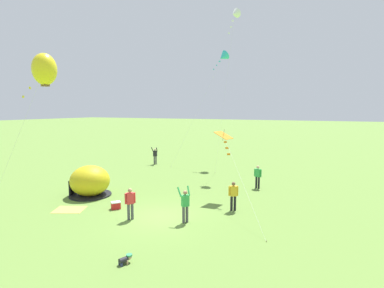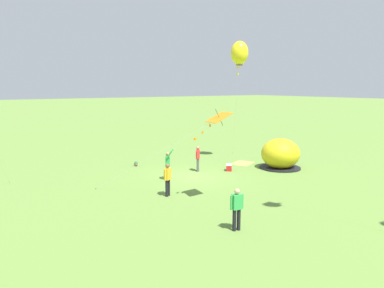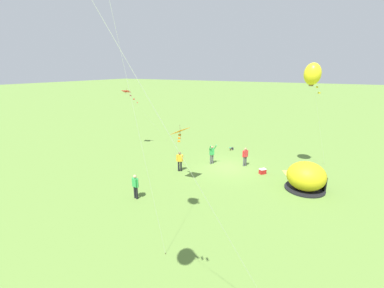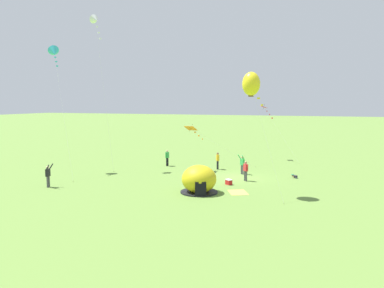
% 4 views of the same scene
% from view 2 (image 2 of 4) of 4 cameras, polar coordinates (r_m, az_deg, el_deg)
% --- Properties ---
extents(ground_plane, '(300.00, 300.00, 0.00)m').
position_cam_2_polar(ground_plane, '(23.65, -0.11, -5.05)').
color(ground_plane, olive).
extents(popup_tent, '(2.81, 2.81, 2.10)m').
position_cam_2_polar(popup_tent, '(26.60, 13.34, -1.53)').
color(popup_tent, gold).
rests_on(popup_tent, ground).
extents(picnic_blanket, '(2.09, 1.90, 0.01)m').
position_cam_2_polar(picnic_blanket, '(27.99, 7.69, -2.92)').
color(picnic_blanket, gold).
rests_on(picnic_blanket, ground).
extents(cooler_box, '(0.62, 0.64, 0.44)m').
position_cam_2_polar(cooler_box, '(25.45, 5.65, -3.58)').
color(cooler_box, red).
rests_on(cooler_box, ground).
extents(toddler_crawling, '(0.38, 0.55, 0.32)m').
position_cam_2_polar(toddler_crawling, '(27.11, -8.52, -2.95)').
color(toddler_crawling, black).
rests_on(toddler_crawling, ground).
extents(person_far_back, '(0.58, 0.30, 1.72)m').
position_cam_2_polar(person_far_back, '(15.03, 6.84, -9.53)').
color(person_far_back, black).
rests_on(person_far_back, ground).
extents(person_near_tent, '(0.52, 0.40, 1.72)m').
position_cam_2_polar(person_near_tent, '(19.47, -3.74, -5.20)').
color(person_near_tent, black).
rests_on(person_near_tent, ground).
extents(person_strolling, '(0.43, 0.48, 1.72)m').
position_cam_2_polar(person_strolling, '(24.99, 0.89, -2.03)').
color(person_strolling, '#4C4C51').
rests_on(person_strolling, ground).
extents(person_arms_raised, '(0.68, 0.72, 1.89)m').
position_cam_2_polar(person_arms_raised, '(22.72, -3.70, -3.06)').
color(person_arms_raised, '#4C4C51').
rests_on(person_arms_raised, ground).
extents(kite_orange, '(4.72, 6.34, 4.61)m').
position_cam_2_polar(kite_orange, '(17.91, 3.56, 3.63)').
color(kite_orange, silver).
rests_on(kite_orange, ground).
extents(kite_yellow, '(2.47, 3.35, 8.92)m').
position_cam_2_polar(kite_yellow, '(28.41, 7.26, 13.59)').
color(kite_yellow, silver).
rests_on(kite_yellow, ground).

